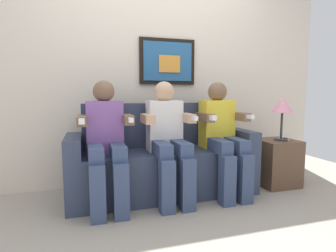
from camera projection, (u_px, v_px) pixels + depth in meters
The scene contains 9 objects.
ground_plane at pixel (173, 206), 2.40m from camera, with size 5.47×5.47×0.00m, color #9E9384.
back_wall_assembly at pixel (153, 66), 2.98m from camera, with size 4.21×0.10×2.60m.
couch at pixel (163, 163), 2.67m from camera, with size 1.81×0.58×0.90m.
person_on_left at pixel (106, 139), 2.32m from camera, with size 0.46×0.56×1.11m.
person_in_middle at pixel (168, 136), 2.48m from camera, with size 0.46×0.56×1.11m.
person_on_right at pixel (222, 134), 2.64m from camera, with size 0.46×0.56×1.11m.
side_table_right at pixel (276, 162), 2.93m from camera, with size 0.40×0.40×0.50m.
table_lamp at pixel (282, 107), 2.84m from camera, with size 0.22×0.22×0.46m.
spare_remote_on_table at pixel (283, 139), 2.91m from camera, with size 0.04×0.13×0.02m, color white.
Camera 1 is at (-0.70, -2.19, 0.98)m, focal length 28.73 mm.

